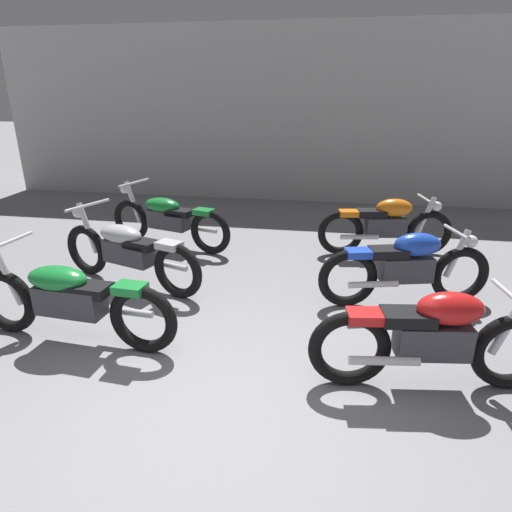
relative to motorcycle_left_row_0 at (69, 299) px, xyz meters
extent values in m
plane|color=gray|center=(1.60, -0.87, -0.45)|extent=(60.00, 60.00, 0.00)
cube|color=#B2B2AD|center=(1.60, 6.31, 1.35)|extent=(13.27, 0.24, 3.60)
torus|color=black|center=(-0.73, 0.06, -0.12)|extent=(0.68, 0.16, 0.67)
torus|color=black|center=(0.76, -0.06, -0.12)|extent=(0.68, 0.16, 0.67)
cylinder|color=silver|center=(-0.65, 0.05, 0.19)|extent=(0.28, 0.09, 0.66)
cube|color=#38383D|center=(0.01, 0.00, -0.02)|extent=(0.68, 0.29, 0.28)
ellipsoid|color=#197F33|center=(-0.09, 0.01, 0.20)|extent=(0.62, 0.37, 0.22)
cube|color=black|center=(0.23, -0.02, 0.12)|extent=(0.42, 0.27, 0.10)
cube|color=#197F33|center=(0.66, -0.05, 0.18)|extent=(0.29, 0.22, 0.08)
cylinder|color=silver|center=(-0.59, 0.05, 0.50)|extent=(0.09, 0.68, 0.04)
cylinder|color=silver|center=(0.52, 0.09, -0.14)|extent=(0.55, 0.11, 0.07)
torus|color=black|center=(-0.73, 1.57, -0.12)|extent=(0.67, 0.32, 0.67)
torus|color=black|center=(0.69, 1.09, -0.12)|extent=(0.67, 0.32, 0.67)
cylinder|color=silver|center=(-0.66, 1.55, 0.19)|extent=(0.28, 0.15, 0.66)
cube|color=#38383D|center=(-0.02, 1.33, -0.02)|extent=(0.70, 0.44, 0.28)
ellipsoid|color=#B7B7BC|center=(-0.12, 1.36, 0.20)|extent=(0.67, 0.50, 0.22)
cube|color=black|center=(0.19, 1.26, 0.12)|extent=(0.46, 0.36, 0.10)
cube|color=#B7B7BC|center=(0.59, 1.12, 0.18)|extent=(0.33, 0.28, 0.08)
cylinder|color=silver|center=(-0.60, 1.53, 0.50)|extent=(0.25, 0.66, 0.04)
sphere|color=white|center=(-0.79, 1.59, 0.38)|extent=(0.14, 0.14, 0.14)
cylinder|color=silver|center=(0.49, 1.29, -0.14)|extent=(0.54, 0.24, 0.07)
torus|color=black|center=(-0.77, 3.01, -0.12)|extent=(0.67, 0.29, 0.67)
torus|color=black|center=(0.67, 2.59, -0.12)|extent=(0.67, 0.29, 0.67)
cylinder|color=silver|center=(-0.70, 2.98, 0.19)|extent=(0.28, 0.14, 0.66)
cube|color=#38383D|center=(-0.05, 2.80, -0.02)|extent=(0.70, 0.42, 0.28)
ellipsoid|color=#197F33|center=(-0.15, 2.82, 0.20)|extent=(0.67, 0.48, 0.22)
cube|color=black|center=(0.16, 2.73, 0.12)|extent=(0.45, 0.34, 0.10)
cube|color=#197F33|center=(0.57, 2.61, 0.18)|extent=(0.32, 0.27, 0.08)
cylinder|color=silver|center=(-0.64, 2.97, 0.50)|extent=(0.23, 0.66, 0.04)
sphere|color=white|center=(-0.83, 3.02, 0.38)|extent=(0.14, 0.14, 0.14)
cylinder|color=silver|center=(0.46, 2.78, -0.14)|extent=(0.55, 0.22, 0.07)
torus|color=black|center=(2.61, -0.24, -0.12)|extent=(0.68, 0.20, 0.67)
cylinder|color=silver|center=(3.81, -0.07, 0.14)|extent=(0.25, 0.10, 0.56)
cube|color=#38383D|center=(3.25, -0.15, -0.02)|extent=(0.60, 0.32, 0.28)
ellipsoid|color=red|center=(3.35, -0.14, 0.26)|extent=(0.55, 0.35, 0.26)
cube|color=black|center=(3.03, -0.18, 0.18)|extent=(0.43, 0.29, 0.10)
cube|color=red|center=(2.71, -0.22, 0.18)|extent=(0.30, 0.24, 0.08)
cylinder|color=silver|center=(3.76, -0.08, 0.40)|extent=(0.10, 0.48, 0.04)
cylinder|color=silver|center=(2.87, -0.33, -0.14)|extent=(0.55, 0.14, 0.07)
torus|color=black|center=(3.89, 1.52, -0.12)|extent=(0.68, 0.27, 0.67)
torus|color=black|center=(2.63, 1.20, -0.12)|extent=(0.68, 0.27, 0.67)
cylinder|color=silver|center=(3.81, 1.50, 0.14)|extent=(0.25, 0.13, 0.56)
cube|color=#38383D|center=(3.26, 1.36, -0.02)|extent=(0.61, 0.37, 0.28)
ellipsoid|color=blue|center=(3.35, 1.39, 0.26)|extent=(0.57, 0.40, 0.26)
cube|color=black|center=(3.04, 1.31, 0.18)|extent=(0.45, 0.33, 0.10)
cube|color=blue|center=(2.72, 1.23, 0.18)|extent=(0.32, 0.26, 0.08)
cylinder|color=silver|center=(3.75, 1.49, 0.40)|extent=(0.15, 0.47, 0.04)
sphere|color=white|center=(3.94, 1.54, 0.28)|extent=(0.14, 0.14, 0.14)
cylinder|color=silver|center=(2.90, 1.14, -0.14)|extent=(0.55, 0.20, 0.07)
torus|color=black|center=(3.84, 3.11, -0.12)|extent=(0.68, 0.22, 0.67)
torus|color=black|center=(2.56, 2.89, -0.12)|extent=(0.68, 0.22, 0.67)
cylinder|color=silver|center=(3.77, 3.10, 0.14)|extent=(0.25, 0.11, 0.56)
cube|color=#38383D|center=(3.20, 3.00, -0.02)|extent=(0.60, 0.33, 0.28)
ellipsoid|color=orange|center=(3.30, 3.01, 0.26)|extent=(0.56, 0.36, 0.26)
cube|color=black|center=(2.99, 2.96, 0.18)|extent=(0.44, 0.30, 0.10)
cube|color=orange|center=(2.66, 2.90, 0.18)|extent=(0.31, 0.24, 0.08)
cylinder|color=silver|center=(3.71, 3.08, 0.40)|extent=(0.12, 0.48, 0.04)
sphere|color=white|center=(3.90, 3.12, 0.28)|extent=(0.14, 0.14, 0.14)
cylinder|color=silver|center=(2.83, 2.80, -0.14)|extent=(0.55, 0.16, 0.07)
camera|label=1|loc=(2.38, -3.36, 1.84)|focal=30.65mm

